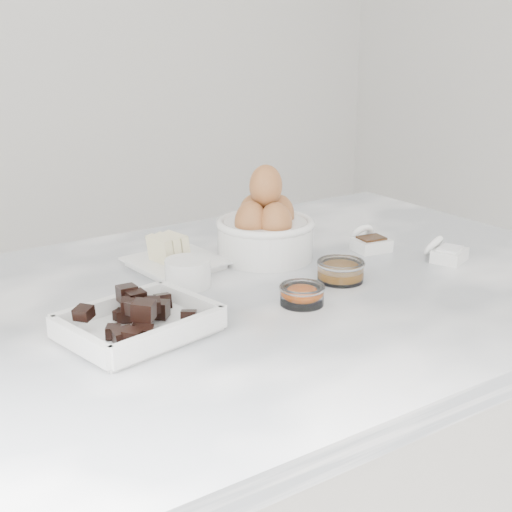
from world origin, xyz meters
The scene contains 9 objects.
marble_slab centered at (0.00, 0.00, 0.92)m, with size 1.20×0.80×0.04m, color white.
chocolate_dish centered at (-0.23, -0.06, 0.96)m, with size 0.22×0.18×0.05m.
butter_plate centered at (-0.06, 0.16, 0.96)m, with size 0.15×0.15×0.06m.
sugar_ramekin centered at (-0.08, 0.07, 0.96)m, with size 0.07×0.07×0.04m.
egg_bowl centered at (0.10, 0.12, 0.99)m, with size 0.17×0.17×0.16m.
honey_bowl centered at (0.13, -0.05, 0.96)m, with size 0.08×0.08×0.03m.
zest_bowl centered at (0.02, -0.09, 0.96)m, with size 0.07×0.07×0.03m.
vanilla_spoon centered at (0.28, 0.05, 0.96)m, with size 0.07×0.08×0.05m.
salt_spoon centered at (0.35, -0.07, 0.95)m, with size 0.07×0.09×0.04m.
Camera 1 is at (-0.58, -0.86, 1.33)m, focal length 50.00 mm.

